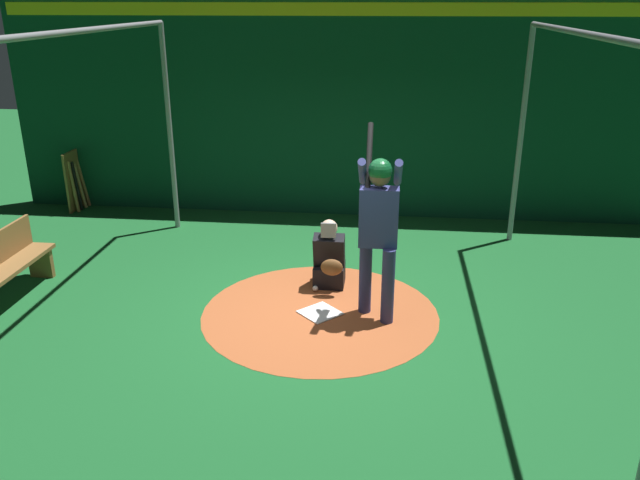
# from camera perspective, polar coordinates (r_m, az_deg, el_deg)

# --- Properties ---
(ground_plane) EXTENTS (27.53, 27.53, 0.00)m
(ground_plane) POSITION_cam_1_polar(r_m,az_deg,el_deg) (7.73, 0.00, -6.60)
(ground_plane) COLOR #195B28
(dirt_circle) EXTENTS (2.85, 2.85, 0.01)m
(dirt_circle) POSITION_cam_1_polar(r_m,az_deg,el_deg) (7.72, 0.00, -6.58)
(dirt_circle) COLOR #AD562D
(dirt_circle) RESTS_ON ground
(home_plate) EXTENTS (0.59, 0.59, 0.01)m
(home_plate) POSITION_cam_1_polar(r_m,az_deg,el_deg) (7.72, 0.00, -6.52)
(home_plate) COLOR white
(home_plate) RESTS_ON dirt_circle
(batter) EXTENTS (0.68, 0.49, 2.24)m
(batter) POSITION_cam_1_polar(r_m,az_deg,el_deg) (7.23, 5.23, 1.61)
(batter) COLOR navy
(batter) RESTS_ON ground
(catcher) EXTENTS (0.58, 0.40, 0.93)m
(catcher) POSITION_cam_1_polar(r_m,az_deg,el_deg) (8.29, 0.85, -1.86)
(catcher) COLOR black
(catcher) RESTS_ON ground
(back_wall) EXTENTS (0.23, 11.53, 3.54)m
(back_wall) POSITION_cam_1_polar(r_m,az_deg,el_deg) (10.87, 2.28, 11.45)
(back_wall) COLOR #0C3D26
(back_wall) RESTS_ON ground
(cage_frame) EXTENTS (5.75, 5.46, 3.26)m
(cage_frame) POSITION_cam_1_polar(r_m,az_deg,el_deg) (6.98, 0.00, 10.09)
(cage_frame) COLOR gray
(cage_frame) RESTS_ON ground
(bat_rack) EXTENTS (0.70, 0.20, 1.05)m
(bat_rack) POSITION_cam_1_polar(r_m,az_deg,el_deg) (12.21, -20.92, 4.93)
(bat_rack) COLOR olive
(bat_rack) RESTS_ON ground
(bench) EXTENTS (1.74, 0.36, 0.85)m
(bench) POSITION_cam_1_polar(r_m,az_deg,el_deg) (8.78, -26.57, -2.26)
(bench) COLOR olive
(bench) RESTS_ON ground
(baseball_0) EXTENTS (0.07, 0.07, 0.07)m
(baseball_0) POSITION_cam_1_polar(r_m,az_deg,el_deg) (8.26, -0.43, -4.36)
(baseball_0) COLOR white
(baseball_0) RESTS_ON dirt_circle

